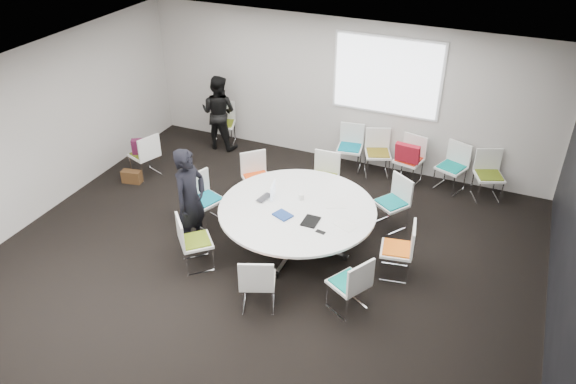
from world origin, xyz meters
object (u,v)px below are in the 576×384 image
at_px(chair_ring_d, 257,187).
at_px(chair_ring_h, 349,293).
at_px(chair_back_b, 377,161).
at_px(brown_bag, 132,177).
at_px(chair_ring_g, 258,290).
at_px(chair_back_d, 450,176).
at_px(chair_ring_b, 391,212).
at_px(chair_ring_c, 323,187).
at_px(chair_ring_f, 196,251).
at_px(person_back, 219,112).
at_px(chair_ring_a, 396,259).
at_px(cup, 301,197).
at_px(laptop, 267,199).
at_px(maroon_bag, 143,146).
at_px(conference_table, 297,217).
at_px(chair_ring_e, 207,208).
at_px(chair_person_back, 224,131).
at_px(chair_back_a, 349,156).
at_px(chair_back_c, 408,168).
at_px(chair_spare_left, 146,163).
at_px(person_main, 191,200).
at_px(chair_back_e, 487,184).

bearing_deg(chair_ring_d, chair_ring_h, 95.46).
relative_size(chair_back_b, brown_bag, 2.44).
xyz_separation_m(chair_ring_g, chair_back_d, (1.84, 4.16, 0.00)).
height_order(chair_ring_b, chair_ring_c, same).
relative_size(chair_ring_f, person_back, 0.57).
distance_m(chair_ring_a, brown_bag, 5.20).
bearing_deg(cup, laptop, -156.54).
bearing_deg(laptop, maroon_bag, 83.09).
height_order(conference_table, chair_ring_a, chair_ring_a).
bearing_deg(chair_ring_e, cup, 117.46).
xyz_separation_m(chair_back_d, cup, (-1.91, -2.48, 0.50)).
bearing_deg(brown_bag, conference_table, -9.65).
bearing_deg(chair_ring_b, chair_person_back, 12.57).
bearing_deg(chair_back_a, chair_back_c, 170.13).
xyz_separation_m(chair_person_back, maroon_bag, (-0.70, -1.79, 0.34)).
relative_size(chair_ring_e, laptop, 2.96).
distance_m(chair_ring_c, chair_ring_f, 2.70).
distance_m(chair_ring_c, cup, 1.31).
relative_size(chair_ring_e, chair_back_c, 1.00).
distance_m(chair_person_back, person_back, 0.52).
bearing_deg(chair_ring_f, chair_back_c, 105.11).
distance_m(chair_ring_c, brown_bag, 3.59).
relative_size(chair_back_c, chair_person_back, 1.00).
xyz_separation_m(chair_back_b, laptop, (-1.03, -2.69, 0.47)).
height_order(chair_ring_e, chair_back_c, same).
bearing_deg(chair_back_a, chair_ring_d, 48.77).
relative_size(chair_ring_b, chair_back_d, 1.00).
distance_m(chair_ring_c, chair_ring_e, 2.08).
bearing_deg(chair_ring_d, maroon_bag, -42.93).
relative_size(chair_back_a, chair_spare_left, 1.00).
xyz_separation_m(chair_back_b, chair_spare_left, (-3.99, -1.79, 0.00)).
xyz_separation_m(cup, brown_bag, (-3.55, 0.37, -0.66)).
height_order(person_main, laptop, person_main).
bearing_deg(cup, person_main, -149.29).
xyz_separation_m(chair_ring_g, chair_back_a, (-0.08, 4.16, 0.00)).
relative_size(chair_back_e, laptop, 2.96).
bearing_deg(chair_ring_f, brown_bag, -167.47).
xyz_separation_m(chair_back_a, chair_person_back, (-2.75, -0.00, 0.00)).
xyz_separation_m(conference_table, chair_back_c, (1.11, 2.69, -0.28)).
bearing_deg(conference_table, maroon_bag, 164.99).
xyz_separation_m(chair_ring_d, maroon_bag, (-2.33, -0.05, 0.34)).
bearing_deg(cup, chair_ring_b, 36.06).
bearing_deg(chair_ring_h, person_back, 77.27).
xyz_separation_m(chair_ring_a, chair_ring_c, (-1.68, 1.49, 0.00)).
bearing_deg(person_back, chair_back_a, -178.01).
bearing_deg(laptop, chair_spare_left, 83.11).
distance_m(person_back, brown_bag, 2.20).
bearing_deg(brown_bag, person_main, -30.06).
xyz_separation_m(chair_ring_a, chair_ring_g, (-1.54, -1.40, 0.00)).
bearing_deg(laptop, conference_table, -83.30).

